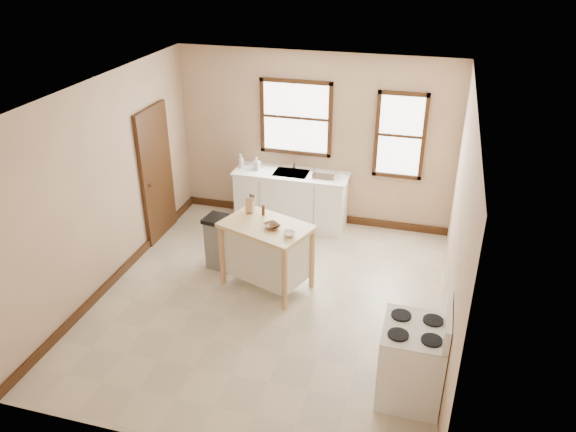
% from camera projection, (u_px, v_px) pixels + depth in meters
% --- Properties ---
extents(floor, '(5.00, 5.00, 0.00)m').
position_uv_depth(floor, '(269.00, 300.00, 7.49)').
color(floor, '#BEAF96').
rests_on(floor, ground).
extents(ceiling, '(5.00, 5.00, 0.00)m').
position_uv_depth(ceiling, '(266.00, 93.00, 6.21)').
color(ceiling, white).
rests_on(ceiling, ground).
extents(wall_back, '(4.50, 0.04, 2.80)m').
position_uv_depth(wall_back, '(314.00, 140.00, 8.99)').
color(wall_back, tan).
rests_on(wall_back, ground).
extents(wall_left, '(0.04, 5.00, 2.80)m').
position_uv_depth(wall_left, '(105.00, 186.00, 7.38)').
color(wall_left, tan).
rests_on(wall_left, ground).
extents(wall_right, '(0.04, 5.00, 2.80)m').
position_uv_depth(wall_right, '(458.00, 229.00, 6.31)').
color(wall_right, tan).
rests_on(wall_right, ground).
extents(window_main, '(1.17, 0.06, 1.22)m').
position_uv_depth(window_main, '(296.00, 118.00, 8.89)').
color(window_main, black).
rests_on(window_main, wall_back).
extents(window_side, '(0.77, 0.06, 1.37)m').
position_uv_depth(window_side, '(400.00, 136.00, 8.56)').
color(window_side, black).
rests_on(window_side, wall_back).
extents(door_left, '(0.06, 0.90, 2.10)m').
position_uv_depth(door_left, '(157.00, 174.00, 8.65)').
color(door_left, black).
rests_on(door_left, ground).
extents(baseboard_back, '(4.50, 0.04, 0.12)m').
position_uv_depth(baseboard_back, '(312.00, 215.00, 9.58)').
color(baseboard_back, black).
rests_on(baseboard_back, ground).
extents(baseboard_left, '(0.04, 5.00, 0.12)m').
position_uv_depth(baseboard_left, '(121.00, 272.00, 7.99)').
color(baseboard_left, black).
rests_on(baseboard_left, ground).
extents(sink_counter, '(1.86, 0.62, 0.92)m').
position_uv_depth(sink_counter, '(291.00, 199.00, 9.24)').
color(sink_counter, white).
rests_on(sink_counter, ground).
extents(faucet, '(0.03, 0.03, 0.22)m').
position_uv_depth(faucet, '(294.00, 162.00, 9.13)').
color(faucet, silver).
rests_on(faucet, sink_counter).
extents(soap_bottle_a, '(0.11, 0.12, 0.23)m').
position_uv_depth(soap_bottle_a, '(241.00, 161.00, 9.17)').
color(soap_bottle_a, '#B2B2B2').
rests_on(soap_bottle_a, sink_counter).
extents(soap_bottle_b, '(0.11, 0.11, 0.21)m').
position_uv_depth(soap_bottle_b, '(257.00, 163.00, 9.11)').
color(soap_bottle_b, '#B2B2B2').
rests_on(soap_bottle_b, sink_counter).
extents(dish_rack, '(0.41, 0.34, 0.09)m').
position_uv_depth(dish_rack, '(325.00, 175.00, 8.84)').
color(dish_rack, silver).
rests_on(dish_rack, sink_counter).
extents(kitchen_island, '(1.33, 1.08, 0.94)m').
position_uv_depth(kitchen_island, '(267.00, 255.00, 7.60)').
color(kitchen_island, tan).
rests_on(kitchen_island, ground).
extents(knife_block, '(0.11, 0.11, 0.20)m').
position_uv_depth(knife_block, '(250.00, 205.00, 7.68)').
color(knife_block, tan).
rests_on(knife_block, kitchen_island).
extents(pepper_grinder, '(0.06, 0.06, 0.15)m').
position_uv_depth(pepper_grinder, '(263.00, 210.00, 7.60)').
color(pepper_grinder, '#3B2210').
rests_on(pepper_grinder, kitchen_island).
extents(bowl_a, '(0.26, 0.26, 0.05)m').
position_uv_depth(bowl_a, '(271.00, 225.00, 7.32)').
color(bowl_a, brown).
rests_on(bowl_a, kitchen_island).
extents(bowl_b, '(0.20, 0.20, 0.04)m').
position_uv_depth(bowl_b, '(273.00, 227.00, 7.28)').
color(bowl_b, brown).
rests_on(bowl_b, kitchen_island).
extents(bowl_c, '(0.22, 0.22, 0.05)m').
position_uv_depth(bowl_c, '(289.00, 234.00, 7.11)').
color(bowl_c, white).
rests_on(bowl_c, kitchen_island).
extents(trash_bin, '(0.45, 0.40, 0.80)m').
position_uv_depth(trash_bin, '(221.00, 242.00, 8.06)').
color(trash_bin, gray).
rests_on(trash_bin, ground).
extents(gas_stove, '(0.70, 0.71, 1.14)m').
position_uv_depth(gas_stove, '(413.00, 352.00, 5.72)').
color(gas_stove, white).
rests_on(gas_stove, ground).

